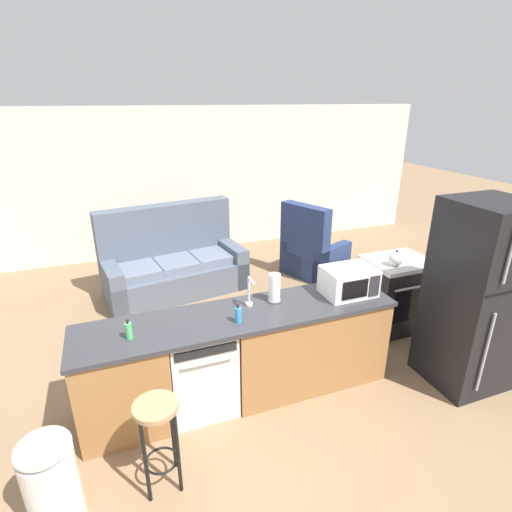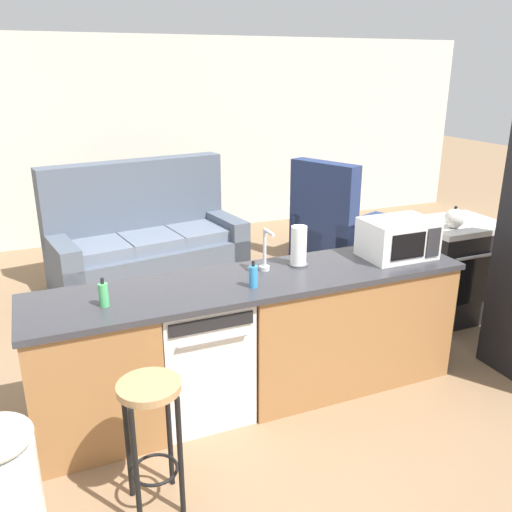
% 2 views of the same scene
% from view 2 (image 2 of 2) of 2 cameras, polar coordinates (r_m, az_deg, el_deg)
% --- Properties ---
extents(ground_plane, '(24.00, 24.00, 0.00)m').
position_cam_2_polar(ground_plane, '(3.93, -2.18, -14.97)').
color(ground_plane, '#896B4C').
extents(wall_back, '(10.00, 0.06, 2.60)m').
position_cam_2_polar(wall_back, '(7.44, -11.89, 11.88)').
color(wall_back, silver).
rests_on(wall_back, ground_plane).
extents(kitchen_counter, '(2.94, 0.66, 0.90)m').
position_cam_2_polar(kitchen_counter, '(3.79, 1.16, -8.94)').
color(kitchen_counter, '#9E6B3D').
rests_on(kitchen_counter, ground_plane).
extents(dishwasher, '(0.58, 0.61, 0.84)m').
position_cam_2_polar(dishwasher, '(3.64, -6.01, -10.29)').
color(dishwasher, white).
rests_on(dishwasher, ground_plane).
extents(stove_range, '(0.76, 0.68, 0.90)m').
position_cam_2_polar(stove_range, '(5.30, 19.95, -1.29)').
color(stove_range, black).
rests_on(stove_range, ground_plane).
extents(microwave, '(0.50, 0.37, 0.28)m').
position_cam_2_polar(microwave, '(4.05, 14.69, 1.83)').
color(microwave, white).
rests_on(microwave, kitchen_counter).
extents(sink_faucet, '(0.07, 0.18, 0.30)m').
position_cam_2_polar(sink_faucet, '(3.64, 1.01, 0.37)').
color(sink_faucet, silver).
rests_on(sink_faucet, kitchen_counter).
extents(paper_towel_roll, '(0.14, 0.14, 0.28)m').
position_cam_2_polar(paper_towel_roll, '(3.75, 4.52, 1.01)').
color(paper_towel_roll, '#4C4C51').
rests_on(paper_towel_roll, kitchen_counter).
extents(soap_bottle, '(0.06, 0.06, 0.18)m').
position_cam_2_polar(soap_bottle, '(3.39, -0.28, -2.15)').
color(soap_bottle, '#338CCC').
rests_on(soap_bottle, kitchen_counter).
extents(dish_soap_bottle, '(0.06, 0.06, 0.18)m').
position_cam_2_polar(dish_soap_bottle, '(3.24, -15.75, -3.92)').
color(dish_soap_bottle, '#4CB266').
rests_on(dish_soap_bottle, kitchen_counter).
extents(kettle, '(0.21, 0.17, 0.19)m').
position_cam_2_polar(kettle, '(4.95, 20.19, 3.76)').
color(kettle, silver).
rests_on(kettle, stove_range).
extents(bar_stool, '(0.32, 0.32, 0.74)m').
position_cam_2_polar(bar_stool, '(2.90, -10.98, -16.47)').
color(bar_stool, tan).
rests_on(bar_stool, ground_plane).
extents(trash_bin, '(0.35, 0.35, 0.74)m').
position_cam_2_polar(trash_bin, '(2.93, -25.14, -21.54)').
color(trash_bin, white).
rests_on(trash_bin, ground_plane).
extents(couch, '(2.12, 1.20, 1.27)m').
position_cam_2_polar(couch, '(5.99, -11.61, 1.25)').
color(couch, '#515B6B').
rests_on(couch, ground_plane).
extents(armchair, '(1.07, 1.10, 1.20)m').
position_cam_2_polar(armchair, '(6.56, 8.06, 2.63)').
color(armchair, navy).
rests_on(armchair, ground_plane).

